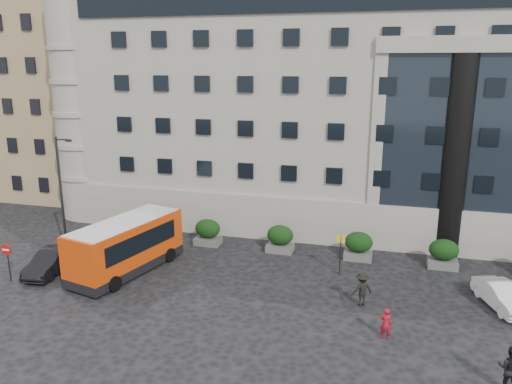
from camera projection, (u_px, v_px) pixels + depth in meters
ground at (227, 301)px, 26.87m from camera, size 120.00×120.00×0.00m
civic_building at (370, 103)px, 43.62m from camera, size 44.00×24.00×18.00m
entrance_column at (455, 158)px, 31.81m from camera, size 1.80×1.80×13.00m
apartment_near at (58, 88)px, 49.09m from camera, size 14.00×14.00×20.00m
apartment_far at (123, 73)px, 66.41m from camera, size 13.00×13.00×22.00m
hedge_a at (208, 232)px, 34.93m from camera, size 1.80×1.26×1.84m
hedge_b at (280, 238)px, 33.62m from camera, size 1.80×1.26×1.84m
hedge_c at (358, 246)px, 32.30m from camera, size 1.80×1.26×1.84m
hedge_d at (443, 253)px, 30.99m from camera, size 1.80×1.26×1.84m
street_lamp at (62, 194)px, 31.59m from camera, size 1.16×0.18×8.00m
bus_stop_sign at (341, 248)px, 29.71m from camera, size 0.50×0.08×2.52m
no_entry_sign at (7, 255)px, 28.77m from camera, size 0.64×0.16×2.32m
minibus at (126, 244)px, 30.20m from camera, size 4.43×8.13×3.22m
red_truck at (153, 192)px, 44.07m from camera, size 2.81×5.14×2.64m
parked_car_b at (51, 261)px, 30.29m from camera, size 2.01×4.48×1.43m
parked_car_c at (139, 209)px, 40.81m from camera, size 2.94×5.49×1.51m
parked_car_d at (109, 194)px, 45.89m from camera, size 2.58×5.01×1.35m
white_taxi at (502, 296)px, 25.98m from camera, size 2.64×4.18×1.30m
pedestrian_a at (386, 323)px, 23.02m from camera, size 0.60×0.43×1.52m
pedestrian_b at (510, 368)px, 19.31m from camera, size 1.13×1.00×1.92m
pedestrian_c at (362, 289)px, 26.13m from camera, size 1.37×1.23×1.84m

